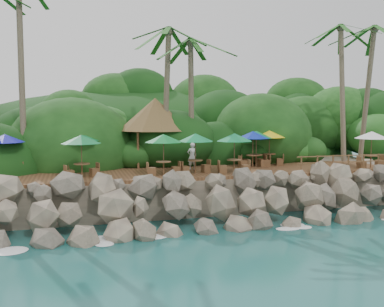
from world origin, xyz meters
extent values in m
plane|color=#19514F|center=(0.00, 0.00, 0.00)|extent=(140.00, 140.00, 0.00)
cube|color=gray|center=(0.00, 16.00, 1.05)|extent=(32.00, 25.20, 2.10)
ellipsoid|color=#143811|center=(0.00, 23.50, 0.00)|extent=(44.80, 28.00, 15.40)
cube|color=brown|center=(0.00, 6.00, 2.20)|extent=(26.00, 5.00, 0.20)
ellipsoid|color=white|center=(-9.00, 0.30, 0.03)|extent=(1.20, 0.80, 0.06)
ellipsoid|color=white|center=(-6.00, 0.30, 0.03)|extent=(1.20, 0.80, 0.06)
ellipsoid|color=white|center=(-3.00, 0.30, 0.03)|extent=(1.20, 0.80, 0.06)
ellipsoid|color=white|center=(0.00, 0.30, 0.03)|extent=(1.20, 0.80, 0.06)
ellipsoid|color=white|center=(3.00, 0.30, 0.03)|extent=(1.20, 0.80, 0.06)
ellipsoid|color=white|center=(6.00, 0.30, 0.03)|extent=(1.20, 0.80, 0.06)
ellipsoid|color=white|center=(9.00, 0.30, 0.03)|extent=(1.20, 0.80, 0.06)
cylinder|color=brown|center=(-10.02, 9.14, 8.57)|extent=(0.52, 2.14, 12.46)
cylinder|color=brown|center=(-1.01, 8.75, 6.84)|extent=(0.78, 0.97, 9.09)
ellipsoid|color=#23601E|center=(-1.01, 8.75, 11.38)|extent=(6.00, 6.00, 2.40)
cylinder|color=brown|center=(0.67, 8.60, 6.52)|extent=(0.63, 0.61, 8.44)
ellipsoid|color=#23601E|center=(0.67, 8.60, 10.74)|extent=(6.00, 6.00, 2.40)
cylinder|color=brown|center=(12.10, 8.27, 7.33)|extent=(0.69, 1.74, 10.01)
ellipsoid|color=#23601E|center=(12.10, 8.27, 12.36)|extent=(6.00, 6.00, 2.40)
cylinder|color=brown|center=(14.35, 8.42, 7.26)|extent=(0.78, 1.14, 9.91)
ellipsoid|color=#23601E|center=(14.35, 8.42, 12.21)|extent=(6.00, 6.00, 2.40)
cylinder|color=brown|center=(-3.04, 8.03, 3.50)|extent=(0.16, 0.16, 2.40)
cylinder|color=brown|center=(-0.24, 8.03, 3.50)|extent=(0.16, 0.16, 2.40)
cylinder|color=brown|center=(-3.04, 10.83, 3.50)|extent=(0.16, 0.16, 2.40)
cylinder|color=brown|center=(-0.24, 10.83, 3.50)|extent=(0.16, 0.16, 2.40)
cone|color=brown|center=(-1.64, 9.43, 5.80)|extent=(5.09, 5.09, 2.20)
cylinder|color=brown|center=(4.78, 7.08, 2.69)|extent=(0.08, 0.08, 0.78)
cylinder|color=brown|center=(4.78, 7.08, 3.09)|extent=(0.88, 0.88, 0.05)
cylinder|color=brown|center=(4.78, 7.08, 3.46)|extent=(0.05, 0.05, 2.31)
cone|color=#0C6C32|center=(4.78, 7.08, 4.45)|extent=(2.21, 2.21, 0.47)
cube|color=brown|center=(4.10, 7.38, 2.54)|extent=(0.58, 0.58, 0.48)
cube|color=brown|center=(5.45, 6.79, 2.54)|extent=(0.58, 0.58, 0.48)
cylinder|color=brown|center=(11.80, 4.47, 2.69)|extent=(0.08, 0.08, 0.78)
cylinder|color=brown|center=(11.80, 4.47, 3.09)|extent=(0.88, 0.88, 0.05)
cylinder|color=brown|center=(11.80, 4.47, 3.46)|extent=(0.05, 0.05, 2.31)
cone|color=silver|center=(11.80, 4.47, 4.45)|extent=(2.21, 2.21, 0.47)
cube|color=brown|center=(11.07, 4.43, 2.54)|extent=(0.47, 0.47, 0.48)
cube|color=brown|center=(12.53, 4.52, 2.54)|extent=(0.47, 0.47, 0.48)
cylinder|color=brown|center=(5.89, 7.41, 2.69)|extent=(0.08, 0.08, 0.78)
cylinder|color=brown|center=(5.89, 7.41, 3.09)|extent=(0.88, 0.88, 0.05)
cylinder|color=brown|center=(5.89, 7.41, 3.46)|extent=(0.05, 0.05, 2.31)
cone|color=yellow|center=(5.89, 7.41, 4.45)|extent=(2.21, 2.21, 0.47)
cube|color=brown|center=(5.21, 7.68, 2.54)|extent=(0.57, 0.57, 0.48)
cube|color=brown|center=(6.58, 7.14, 2.54)|extent=(0.57, 0.57, 0.48)
cylinder|color=brown|center=(-0.07, 5.03, 2.69)|extent=(0.08, 0.08, 0.78)
cylinder|color=brown|center=(-0.07, 5.03, 3.09)|extent=(0.88, 0.88, 0.05)
cylinder|color=brown|center=(-0.07, 5.03, 3.46)|extent=(0.05, 0.05, 2.31)
cone|color=#0D783E|center=(-0.07, 5.03, 4.45)|extent=(2.21, 2.21, 0.47)
cube|color=brown|center=(-0.78, 4.84, 2.54)|extent=(0.54, 0.54, 0.48)
cube|color=brown|center=(0.64, 5.22, 2.54)|extent=(0.54, 0.54, 0.48)
cylinder|color=brown|center=(2.24, 4.59, 2.69)|extent=(0.08, 0.08, 0.78)
cylinder|color=brown|center=(2.24, 4.59, 3.09)|extent=(0.88, 0.88, 0.05)
cylinder|color=brown|center=(2.24, 4.59, 3.46)|extent=(0.05, 0.05, 2.31)
cone|color=#0D763E|center=(2.24, 4.59, 4.45)|extent=(2.21, 2.21, 0.47)
cube|color=brown|center=(1.51, 4.64, 2.54)|extent=(0.47, 0.47, 0.48)
cube|color=brown|center=(2.98, 4.54, 2.54)|extent=(0.47, 0.47, 0.48)
cylinder|color=brown|center=(-6.56, 7.60, 2.69)|extent=(0.08, 0.08, 0.78)
cylinder|color=brown|center=(-6.56, 7.60, 3.09)|extent=(0.88, 0.88, 0.05)
cylinder|color=brown|center=(-6.56, 7.60, 3.46)|extent=(0.05, 0.05, 2.31)
cone|color=#0B6831|center=(-6.56, 7.60, 4.45)|extent=(2.21, 2.21, 0.47)
cube|color=brown|center=(-7.23, 7.31, 2.54)|extent=(0.58, 0.58, 0.48)
cube|color=brown|center=(-5.88, 7.89, 2.54)|extent=(0.58, 0.58, 0.48)
cylinder|color=brown|center=(-2.04, 4.82, 2.69)|extent=(0.08, 0.08, 0.78)
cylinder|color=brown|center=(-2.04, 4.82, 3.09)|extent=(0.88, 0.88, 0.05)
cylinder|color=brown|center=(-2.04, 4.82, 3.46)|extent=(0.05, 0.05, 2.31)
cone|color=#0C722E|center=(-2.04, 4.82, 4.45)|extent=(2.21, 2.21, 0.47)
cube|color=brown|center=(-2.77, 4.77, 2.54)|extent=(0.47, 0.47, 0.48)
cube|color=brown|center=(-1.30, 4.87, 2.54)|extent=(0.47, 0.47, 0.48)
cylinder|color=brown|center=(-10.85, 7.22, 2.69)|extent=(0.08, 0.08, 0.78)
cylinder|color=brown|center=(-10.85, 7.22, 3.09)|extent=(0.88, 0.88, 0.05)
cylinder|color=brown|center=(-10.85, 7.22, 3.46)|extent=(0.05, 0.05, 2.31)
cone|color=#0B0D9B|center=(-10.85, 7.22, 4.45)|extent=(2.21, 2.21, 0.47)
cube|color=brown|center=(-10.11, 7.19, 2.54)|extent=(0.46, 0.46, 0.48)
cylinder|color=brown|center=(-6.63, 5.07, 2.69)|extent=(0.08, 0.08, 0.78)
cylinder|color=brown|center=(-6.63, 5.07, 3.09)|extent=(0.88, 0.88, 0.05)
cylinder|color=brown|center=(-6.63, 5.07, 3.46)|extent=(0.05, 0.05, 2.31)
cone|color=#0B6830|center=(-6.63, 5.07, 4.45)|extent=(2.21, 2.21, 0.47)
cube|color=brown|center=(-7.31, 4.78, 2.54)|extent=(0.58, 0.58, 0.48)
cube|color=brown|center=(-5.95, 5.35, 2.54)|extent=(0.58, 0.58, 0.48)
cylinder|color=brown|center=(4.41, 6.80, 2.69)|extent=(0.08, 0.08, 0.78)
cylinder|color=brown|center=(4.41, 6.80, 3.09)|extent=(0.88, 0.88, 0.05)
cylinder|color=brown|center=(4.41, 6.80, 3.46)|extent=(0.05, 0.05, 2.31)
cone|color=#0B2296|center=(4.41, 6.80, 4.45)|extent=(2.21, 2.21, 0.47)
cube|color=brown|center=(3.68, 6.72, 2.54)|extent=(0.49, 0.49, 0.48)
cube|color=brown|center=(5.14, 6.88, 2.54)|extent=(0.49, 0.49, 0.48)
cylinder|color=brown|center=(6.22, 3.65, 2.80)|extent=(0.10, 0.10, 1.00)
cylinder|color=brown|center=(7.32, 3.65, 2.80)|extent=(0.10, 0.10, 1.00)
cylinder|color=brown|center=(8.42, 3.65, 2.80)|extent=(0.10, 0.10, 1.00)
cylinder|color=brown|center=(9.52, 3.65, 2.80)|extent=(0.10, 0.10, 1.00)
cylinder|color=brown|center=(10.62, 3.65, 2.80)|extent=(0.10, 0.10, 1.00)
cylinder|color=brown|center=(11.72, 3.65, 2.80)|extent=(0.10, 0.10, 1.00)
cube|color=brown|center=(9.52, 3.65, 3.25)|extent=(7.20, 0.06, 0.06)
cube|color=brown|center=(9.52, 3.65, 2.85)|extent=(7.20, 0.06, 0.06)
imported|color=silver|center=(0.18, 6.64, 3.16)|extent=(0.67, 0.48, 1.72)
camera|label=1|loc=(-7.08, -19.49, 6.03)|focal=40.30mm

